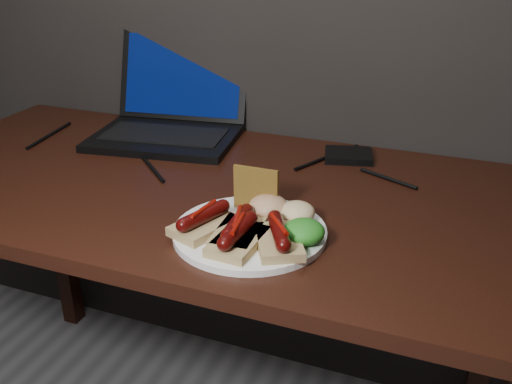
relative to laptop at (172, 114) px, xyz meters
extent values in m
cube|color=black|center=(0.19, -0.26, -0.07)|extent=(1.40, 0.70, 0.03)
cube|color=black|center=(-0.46, 0.04, -0.44)|extent=(0.05, 0.05, 0.72)
cube|color=black|center=(0.84, 0.04, -0.44)|extent=(0.05, 0.05, 0.72)
cube|color=black|center=(0.01, -0.06, -0.05)|extent=(0.38, 0.29, 0.02)
cube|color=black|center=(0.01, -0.06, -0.03)|extent=(0.31, 0.18, 0.00)
cube|color=black|center=(-0.02, 0.10, 0.08)|extent=(0.36, 0.14, 0.23)
cube|color=#081557|center=(-0.02, 0.10, 0.08)|extent=(0.32, 0.12, 0.20)
cube|color=black|center=(0.47, -0.01, -0.05)|extent=(0.13, 0.11, 0.02)
cylinder|color=black|center=(0.07, -0.23, -0.05)|extent=(0.14, 0.13, 0.01)
cylinder|color=black|center=(0.42, -0.03, -0.05)|extent=(0.10, 0.20, 0.01)
cylinder|color=black|center=(0.57, -0.10, -0.05)|extent=(0.13, 0.07, 0.01)
cylinder|color=black|center=(-0.29, -0.13, -0.05)|extent=(0.04, 0.20, 0.01)
cylinder|color=white|center=(0.38, -0.43, -0.05)|extent=(0.32, 0.32, 0.01)
cube|color=tan|center=(0.31, -0.46, -0.03)|extent=(0.11, 0.13, 0.02)
cylinder|color=#530905|center=(0.31, -0.46, -0.01)|extent=(0.06, 0.10, 0.02)
sphere|color=#530905|center=(0.30, -0.50, -0.01)|extent=(0.02, 0.02, 0.02)
sphere|color=#530905|center=(0.33, -0.41, -0.01)|extent=(0.03, 0.02, 0.02)
cylinder|color=maroon|center=(0.31, -0.46, 0.00)|extent=(0.02, 0.07, 0.01)
cube|color=tan|center=(0.38, -0.46, -0.03)|extent=(0.08, 0.12, 0.02)
cylinder|color=#530905|center=(0.38, -0.46, -0.01)|extent=(0.03, 0.10, 0.02)
sphere|color=#530905|center=(0.38, -0.51, -0.01)|extent=(0.03, 0.02, 0.02)
sphere|color=#530905|center=(0.37, -0.42, -0.01)|extent=(0.03, 0.02, 0.02)
cylinder|color=maroon|center=(0.38, -0.46, 0.00)|extent=(0.03, 0.07, 0.01)
cube|color=tan|center=(0.45, -0.46, -0.03)|extent=(0.12, 0.13, 0.02)
cylinder|color=#530905|center=(0.45, -0.46, -0.01)|extent=(0.07, 0.10, 0.02)
sphere|color=#530905|center=(0.47, -0.51, -0.01)|extent=(0.03, 0.02, 0.02)
sphere|color=#530905|center=(0.43, -0.42, -0.01)|extent=(0.03, 0.02, 0.02)
cylinder|color=maroon|center=(0.45, -0.46, 0.00)|extent=(0.05, 0.06, 0.01)
cube|color=tan|center=(0.39, -0.49, -0.03)|extent=(0.08, 0.12, 0.02)
cylinder|color=#530905|center=(0.39, -0.49, -0.01)|extent=(0.03, 0.10, 0.02)
sphere|color=#530905|center=(0.38, -0.53, -0.01)|extent=(0.03, 0.02, 0.02)
sphere|color=#530905|center=(0.39, -0.44, -0.01)|extent=(0.03, 0.02, 0.02)
cylinder|color=maroon|center=(0.39, -0.49, 0.00)|extent=(0.02, 0.07, 0.01)
cube|color=olive|center=(0.37, -0.36, 0.00)|extent=(0.09, 0.01, 0.08)
ellipsoid|color=#136216|center=(0.48, -0.44, -0.02)|extent=(0.07, 0.07, 0.04)
ellipsoid|color=maroon|center=(0.40, -0.37, -0.02)|extent=(0.07, 0.07, 0.04)
ellipsoid|color=beige|center=(0.45, -0.37, -0.02)|extent=(0.06, 0.06, 0.04)
camera|label=1|loc=(0.71, -1.24, 0.44)|focal=40.00mm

